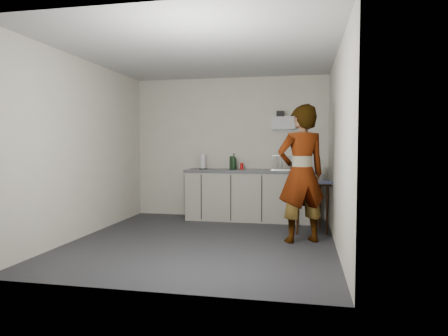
% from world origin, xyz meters
% --- Properties ---
extents(ground, '(4.00, 4.00, 0.00)m').
position_xyz_m(ground, '(0.00, 0.00, 0.00)').
color(ground, '#242529').
rests_on(ground, ground).
extents(wall_back, '(3.60, 0.02, 2.60)m').
position_xyz_m(wall_back, '(0.00, 1.99, 1.30)').
color(wall_back, beige).
rests_on(wall_back, ground).
extents(wall_right, '(0.02, 4.00, 2.60)m').
position_xyz_m(wall_right, '(1.79, 0.00, 1.30)').
color(wall_right, beige).
rests_on(wall_right, ground).
extents(wall_left, '(0.02, 4.00, 2.60)m').
position_xyz_m(wall_left, '(-1.79, 0.00, 1.30)').
color(wall_left, beige).
rests_on(wall_left, ground).
extents(ceiling, '(3.60, 4.00, 0.01)m').
position_xyz_m(ceiling, '(0.00, 0.00, 2.60)').
color(ceiling, silver).
rests_on(ceiling, wall_back).
extents(kitchen_counter, '(2.24, 0.62, 0.91)m').
position_xyz_m(kitchen_counter, '(0.40, 1.70, 0.43)').
color(kitchen_counter, black).
rests_on(kitchen_counter, ground).
extents(wall_shelf, '(0.42, 0.18, 0.37)m').
position_xyz_m(wall_shelf, '(1.00, 1.92, 1.75)').
color(wall_shelf, silver).
rests_on(wall_shelf, ground).
extents(side_table, '(0.73, 0.73, 0.79)m').
position_xyz_m(side_table, '(1.46, 0.94, 0.69)').
color(side_table, '#35190C').
rests_on(side_table, ground).
extents(standing_man, '(0.82, 0.71, 1.90)m').
position_xyz_m(standing_man, '(1.34, 0.22, 0.95)').
color(standing_man, '#B2A593').
rests_on(standing_man, ground).
extents(soap_bottle, '(0.16, 0.16, 0.29)m').
position_xyz_m(soap_bottle, '(0.14, 1.64, 1.05)').
color(soap_bottle, black).
rests_on(soap_bottle, kitchen_counter).
extents(soda_can, '(0.06, 0.06, 0.12)m').
position_xyz_m(soda_can, '(0.27, 1.74, 0.97)').
color(soda_can, red).
rests_on(soda_can, kitchen_counter).
extents(dark_bottle, '(0.07, 0.07, 0.23)m').
position_xyz_m(dark_bottle, '(0.07, 1.77, 1.03)').
color(dark_bottle, black).
rests_on(dark_bottle, kitchen_counter).
extents(paper_towel, '(0.16, 0.16, 0.28)m').
position_xyz_m(paper_towel, '(-0.44, 1.69, 1.04)').
color(paper_towel, black).
rests_on(paper_towel, kitchen_counter).
extents(dish_rack, '(0.37, 0.28, 0.26)m').
position_xyz_m(dish_rack, '(0.99, 1.69, 0.97)').
color(dish_rack, silver).
rests_on(dish_rack, kitchen_counter).
extents(bakery_box, '(0.37, 0.37, 0.37)m').
position_xyz_m(bakery_box, '(1.48, 0.94, 0.88)').
color(bakery_box, silver).
rests_on(bakery_box, side_table).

